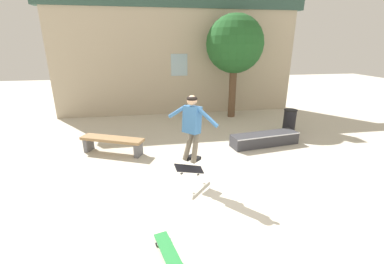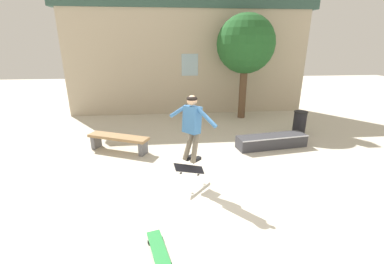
{
  "view_description": "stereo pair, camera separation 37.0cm",
  "coord_description": "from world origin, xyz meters",
  "views": [
    {
      "loc": [
        -1.37,
        -4.09,
        2.99
      ],
      "look_at": [
        -0.5,
        0.9,
        1.24
      ],
      "focal_mm": 24.0,
      "sensor_mm": 36.0,
      "label": 1
    },
    {
      "loc": [
        -1.01,
        -4.14,
        2.99
      ],
      "look_at": [
        -0.5,
        0.9,
        1.24
      ],
      "focal_mm": 24.0,
      "sensor_mm": 36.0,
      "label": 2
    }
  ],
  "objects": [
    {
      "name": "ground_plane",
      "position": [
        0.0,
        0.0,
        0.0
      ],
      "size": [
        40.0,
        40.0,
        0.0
      ],
      "primitive_type": "plane",
      "color": "beige"
    },
    {
      "name": "building_backdrop",
      "position": [
        0.02,
        7.28,
        2.48
      ],
      "size": [
        10.87,
        0.52,
        5.97
      ],
      "color": "#B7A88E",
      "rests_on": "ground_plane"
    },
    {
      "name": "tree_right",
      "position": [
        2.13,
        6.17,
        2.94
      ],
      "size": [
        2.28,
        2.28,
        4.11
      ],
      "color": "brown",
      "rests_on": "ground_plane"
    },
    {
      "name": "park_bench",
      "position": [
        -2.44,
        2.98,
        0.35
      ],
      "size": [
        1.84,
        1.13,
        0.47
      ],
      "rotation": [
        0.0,
        0.0,
        -0.42
      ],
      "color": "#99754C",
      "rests_on": "ground_plane"
    },
    {
      "name": "skate_ledge",
      "position": [
        2.11,
        2.83,
        0.19
      ],
      "size": [
        2.19,
        0.84,
        0.37
      ],
      "rotation": [
        0.0,
        0.0,
        0.14
      ],
      "color": "#38383D",
      "rests_on": "ground_plane"
    },
    {
      "name": "trash_bin",
      "position": [
        3.49,
        3.84,
        0.43
      ],
      "size": [
        0.46,
        0.46,
        0.82
      ],
      "color": "black",
      "rests_on": "ground_plane"
    },
    {
      "name": "skater",
      "position": [
        -0.5,
        0.9,
        1.44
      ],
      "size": [
        0.93,
        0.97,
        1.43
      ],
      "rotation": [
        0.0,
        0.0,
        0.76
      ],
      "color": "teal"
    },
    {
      "name": "skateboard_flipping",
      "position": [
        -0.56,
        0.9,
        0.39
      ],
      "size": [
        0.7,
        0.51,
        0.41
      ],
      "rotation": [
        0.0,
        0.0,
        0.48
      ],
      "color": "black"
    },
    {
      "name": "skateboard_resting",
      "position": [
        -1.2,
        -1.07,
        0.07
      ],
      "size": [
        0.42,
        0.89,
        0.08
      ],
      "rotation": [
        0.0,
        0.0,
        1.82
      ],
      "color": "#237F38",
      "rests_on": "ground_plane"
    }
  ]
}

